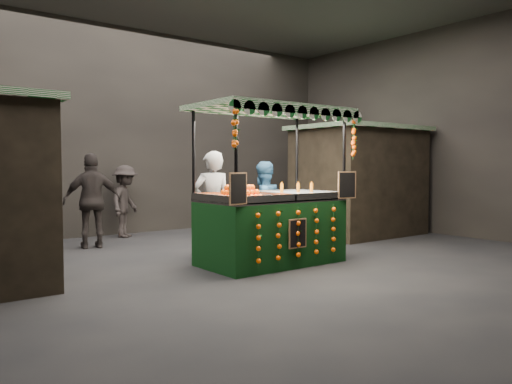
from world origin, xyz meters
TOP-DOWN VIEW (x-y plane):
  - ground at (0.00, 0.00)m, footprint 12.00×12.00m
  - market_hall at (0.00, 0.00)m, footprint 12.10×10.10m
  - neighbour_stall_right at (4.40, 1.50)m, footprint 3.00×2.20m
  - juice_stall at (0.42, -0.08)m, footprint 2.72×1.60m
  - vendor_grey at (-0.15, 0.92)m, footprint 0.78×0.60m
  - vendor_blue at (0.99, 0.92)m, footprint 0.86×0.68m
  - shopper_1 at (3.37, 1.80)m, footprint 1.04×0.97m
  - shopper_2 at (-1.43, 3.37)m, footprint 1.20×0.73m
  - shopper_3 at (-0.30, 4.43)m, footprint 1.20×1.20m

SIDE VIEW (x-z plane):
  - ground at x=0.00m, z-range 0.00..0.00m
  - juice_stall at x=0.42m, z-range -0.50..2.14m
  - shopper_3 at x=-0.30m, z-range 0.00..1.67m
  - shopper_1 at x=3.37m, z-range 0.00..1.72m
  - vendor_blue at x=0.99m, z-range 0.00..1.74m
  - shopper_2 at x=-1.43m, z-range 0.00..1.92m
  - vendor_grey at x=-0.15m, z-range 0.00..1.92m
  - neighbour_stall_right at x=4.40m, z-range 0.01..2.61m
  - market_hall at x=0.00m, z-range 0.86..5.91m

